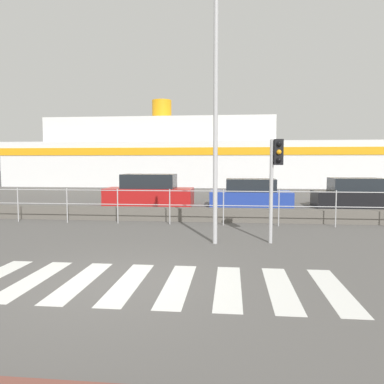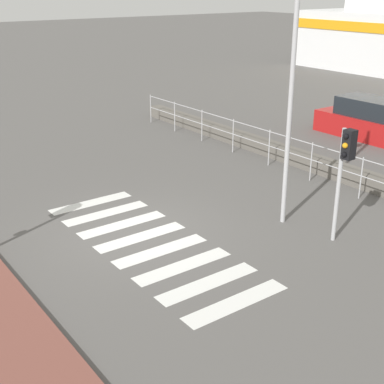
{
  "view_description": "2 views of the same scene",
  "coord_description": "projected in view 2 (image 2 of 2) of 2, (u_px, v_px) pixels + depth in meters",
  "views": [
    {
      "loc": [
        2.13,
        -6.44,
        2.17
      ],
      "look_at": [
        1.25,
        2.0,
        1.5
      ],
      "focal_mm": 35.0,
      "sensor_mm": 36.0,
      "label": 1
    },
    {
      "loc": [
        10.57,
        -5.98,
        5.81
      ],
      "look_at": [
        1.08,
        1.0,
        1.2
      ],
      "focal_mm": 50.0,
      "sensor_mm": 36.0,
      "label": 2
    }
  ],
  "objects": [
    {
      "name": "ground_plane",
      "position": [
        134.0,
        233.0,
        13.34
      ],
      "size": [
        160.0,
        160.0,
        0.0
      ],
      "primitive_type": "plane",
      "color": "#565451"
    },
    {
      "name": "crosswalk",
      "position": [
        150.0,
        243.0,
        12.78
      ],
      "size": [
        6.75,
        2.4,
        0.01
      ],
      "color": "silver",
      "rests_on": "ground_plane"
    },
    {
      "name": "seawall",
      "position": [
        329.0,
        168.0,
        17.28
      ],
      "size": [
        20.84,
        0.55,
        0.48
      ],
      "color": "#605B54",
      "rests_on": "ground_plane"
    },
    {
      "name": "harbor_fence",
      "position": [
        312.0,
        156.0,
        16.58
      ],
      "size": [
        18.79,
        0.04,
        1.25
      ],
      "color": "#B2B2B5",
      "rests_on": "ground_plane"
    },
    {
      "name": "traffic_light_far",
      "position": [
        345.0,
        161.0,
        12.15
      ],
      "size": [
        0.34,
        0.32,
        2.78
      ],
      "color": "#B2B2B5",
      "rests_on": "ground_plane"
    },
    {
      "name": "streetlamp",
      "position": [
        289.0,
        58.0,
        12.36
      ],
      "size": [
        0.32,
        1.04,
        6.89
      ],
      "color": "#B2B2B5",
      "rests_on": "ground_plane"
    },
    {
      "name": "parked_car_red",
      "position": [
        371.0,
        121.0,
        21.31
      ],
      "size": [
        4.42,
        1.73,
        1.58
      ],
      "color": "#B21919",
      "rests_on": "ground_plane"
    }
  ]
}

